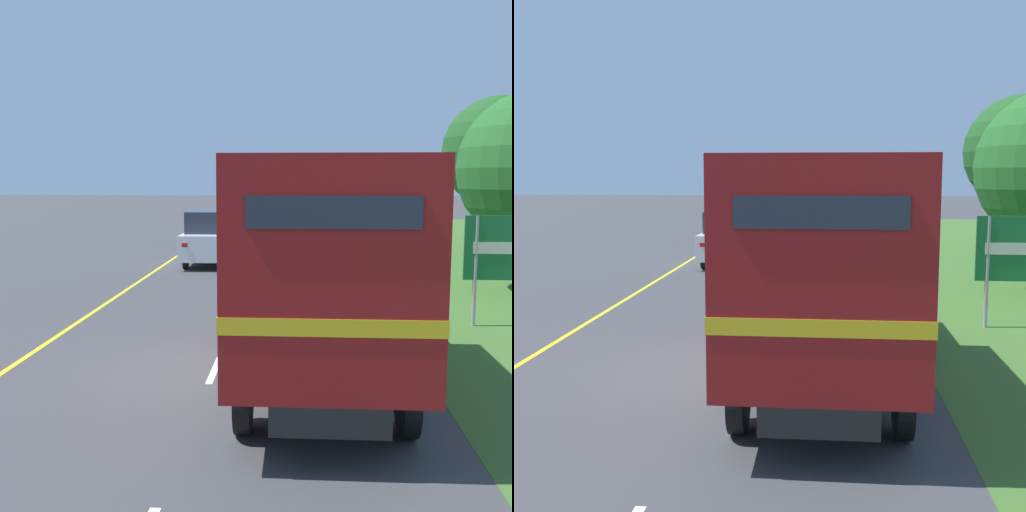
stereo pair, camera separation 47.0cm
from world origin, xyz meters
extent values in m
plane|color=#3D3D3F|center=(0.00, 0.00, 0.00)|extent=(200.00, 200.00, 0.00)
cube|color=yellow|center=(-3.70, 12.35, 0.00)|extent=(0.12, 56.58, 0.01)
cube|color=white|center=(0.00, 0.55, 0.00)|extent=(0.12, 2.60, 0.01)
cube|color=white|center=(0.00, 7.15, 0.00)|extent=(0.12, 2.60, 0.01)
cube|color=white|center=(0.00, 13.75, 0.00)|extent=(0.12, 2.60, 0.01)
cube|color=white|center=(0.00, 20.35, 0.00)|extent=(0.12, 2.60, 0.01)
cube|color=white|center=(0.00, 26.95, 0.00)|extent=(0.12, 2.60, 0.01)
cylinder|color=black|center=(0.75, 3.36, 0.50)|extent=(0.22, 1.00, 1.00)
cylinder|color=black|center=(2.92, 3.36, 0.50)|extent=(0.22, 1.00, 1.00)
cylinder|color=black|center=(0.75, -2.70, 0.50)|extent=(0.22, 1.00, 1.00)
cylinder|color=black|center=(2.92, -2.70, 0.50)|extent=(0.22, 1.00, 1.00)
cube|color=black|center=(1.84, 0.00, 0.68)|extent=(1.39, 8.09, 0.36)
cube|color=maroon|center=(1.84, -1.05, 2.27)|extent=(2.53, 5.99, 2.82)
cube|color=gold|center=(1.84, -1.05, 1.78)|extent=(2.55, 6.01, 0.20)
cube|color=#232833|center=(1.84, -4.06, 3.05)|extent=(1.89, 0.03, 0.36)
cube|color=maroon|center=(1.84, 3.00, 1.81)|extent=(2.42, 2.10, 1.90)
cube|color=#283342|center=(1.84, 4.06, 2.05)|extent=(2.15, 0.03, 0.85)
cylinder|color=black|center=(-2.67, 14.92, 0.33)|extent=(0.16, 0.66, 0.66)
cylinder|color=black|center=(-1.20, 14.92, 0.33)|extent=(0.16, 0.66, 0.66)
cylinder|color=black|center=(-2.67, 12.36, 0.33)|extent=(0.16, 0.66, 0.66)
cylinder|color=black|center=(-1.20, 12.36, 0.33)|extent=(0.16, 0.66, 0.66)
cube|color=white|center=(-1.93, 13.64, 0.81)|extent=(1.80, 4.13, 0.96)
cube|color=#282D38|center=(-1.93, 13.47, 1.69)|extent=(1.55, 2.27, 0.81)
cube|color=red|center=(-2.56, 11.56, 0.98)|extent=(0.20, 0.03, 0.14)
cube|color=red|center=(-1.30, 11.56, 0.98)|extent=(0.20, 0.03, 0.14)
cylinder|color=#9E9EA3|center=(5.50, 3.77, 1.27)|extent=(0.09, 0.09, 2.55)
cube|color=#196B33|center=(6.14, 3.77, 1.81)|extent=(1.81, 0.06, 1.47)
cube|color=silver|center=(6.14, 3.74, 1.81)|extent=(1.41, 0.02, 0.26)
cylinder|color=#4C3823|center=(9.62, 15.94, 1.27)|extent=(0.29, 0.29, 2.55)
sphere|color=#1E511E|center=(9.62, 15.94, 4.38)|extent=(4.57, 4.57, 4.57)
cylinder|color=brown|center=(11.80, 23.02, 1.21)|extent=(0.33, 0.33, 2.42)
sphere|color=#387A33|center=(11.80, 23.02, 3.60)|extent=(2.93, 2.93, 2.93)
camera|label=1|loc=(1.45, -10.96, 3.44)|focal=45.00mm
camera|label=2|loc=(1.92, -10.92, 3.44)|focal=45.00mm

